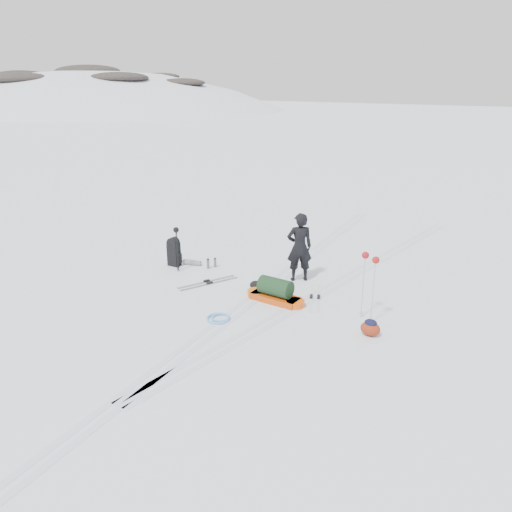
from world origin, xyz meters
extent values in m
plane|color=white|center=(0.00, 0.00, 0.00)|extent=(200.00, 200.00, 0.00)
ellipsoid|color=white|center=(-70.00, 55.00, -40.00)|extent=(143.00, 121.00, 93.50)
ellipsoid|color=black|center=(-70.00, 55.00, 6.35)|extent=(13.00, 10.00, 2.20)
ellipsoid|color=black|center=(-56.00, 49.00, 5.21)|extent=(10.40, 8.00, 1.76)
ellipsoid|color=black|center=(-83.00, 60.00, 5.41)|extent=(9.10, 7.00, 1.54)
ellipsoid|color=black|center=(-70.00, 41.00, 5.08)|extent=(11.70, 9.00, 1.98)
ellipsoid|color=black|center=(-61.00, 64.00, 5.45)|extent=(7.80, 6.00, 1.32)
ellipsoid|color=black|center=(-78.00, 47.00, 5.64)|extent=(9.88, 7.60, 1.67)
ellipsoid|color=black|center=(-50.00, 57.00, 4.46)|extent=(8.32, 6.40, 1.41)
ellipsoid|color=black|center=(-88.00, 51.00, 4.74)|extent=(7.80, 6.00, 1.32)
cube|color=silver|center=(-0.12, 0.00, 0.00)|extent=(1.40, 17.97, 0.01)
cube|color=silver|center=(0.12, 0.00, 0.00)|extent=(1.40, 17.97, 0.01)
cube|color=silver|center=(1.28, 2.00, 0.00)|extent=(2.09, 13.88, 0.01)
cube|color=silver|center=(1.52, 2.00, 0.00)|extent=(2.09, 13.88, 0.01)
imported|color=black|center=(0.39, 1.51, 0.92)|extent=(0.80, 0.77, 1.84)
cube|color=#C7430B|center=(0.54, 0.01, 0.08)|extent=(1.21, 0.53, 0.15)
cylinder|color=#F2550E|center=(1.09, 0.00, 0.08)|extent=(0.45, 0.45, 0.15)
cylinder|color=orange|center=(-0.01, 0.03, 0.08)|extent=(0.45, 0.45, 0.15)
cylinder|color=black|center=(0.54, 0.01, 0.37)|extent=(0.81, 0.46, 0.44)
cube|color=black|center=(-3.14, 0.59, 0.33)|extent=(0.34, 0.25, 0.66)
cylinder|color=black|center=(-3.14, 0.59, 0.68)|extent=(0.33, 0.24, 0.32)
cube|color=black|center=(-2.97, 0.62, 0.24)|extent=(0.08, 0.17, 0.28)
cylinder|color=slate|center=(-2.73, 0.89, 0.07)|extent=(0.54, 0.29, 0.14)
cylinder|color=black|center=(-2.78, 0.35, 0.59)|extent=(0.02, 0.02, 1.18)
cylinder|color=black|center=(-2.75, 0.28, 0.59)|extent=(0.02, 0.02, 1.18)
torus|color=black|center=(-2.78, 0.35, 0.09)|extent=(0.10, 0.10, 0.01)
torus|color=black|center=(-2.75, 0.28, 0.09)|extent=(0.10, 0.10, 0.01)
sphere|color=black|center=(-2.76, 0.31, 1.20)|extent=(0.16, 0.16, 0.16)
cylinder|color=silver|center=(2.60, 0.30, 0.73)|extent=(0.03, 0.03, 1.45)
cylinder|color=silver|center=(2.89, 0.12, 0.73)|extent=(0.03, 0.03, 1.45)
torus|color=#A4A5AB|center=(2.60, 0.30, 0.11)|extent=(0.13, 0.13, 0.01)
torus|color=silver|center=(2.89, 0.12, 0.11)|extent=(0.13, 0.13, 0.01)
sphere|color=maroon|center=(2.60, 0.30, 1.48)|extent=(0.16, 0.16, 0.16)
sphere|color=maroon|center=(2.89, 0.12, 1.48)|extent=(0.16, 0.16, 0.16)
cube|color=gray|center=(-1.45, 0.01, 0.01)|extent=(0.79, 1.53, 0.01)
cube|color=gray|center=(-1.60, 0.09, 0.01)|extent=(0.79, 1.53, 0.01)
cube|color=black|center=(-1.45, 0.01, 0.04)|extent=(0.13, 0.18, 0.05)
cube|color=black|center=(-1.60, 0.09, 0.04)|extent=(0.13, 0.18, 0.05)
cube|color=silver|center=(1.19, 0.64, 0.01)|extent=(0.80, 1.67, 0.02)
cube|color=silver|center=(1.35, 0.71, 0.01)|extent=(0.80, 1.67, 0.02)
cube|color=black|center=(1.19, 0.64, 0.04)|extent=(0.14, 0.19, 0.05)
cube|color=black|center=(1.35, 0.71, 0.04)|extent=(0.14, 0.19, 0.05)
torus|color=#63A6F0|center=(-0.05, -1.51, 0.03)|extent=(0.66, 0.66, 0.06)
torus|color=#5EABE4|center=(-0.02, -1.47, 0.04)|extent=(0.52, 0.52, 0.05)
ellipsoid|color=maroon|center=(3.06, -0.41, 0.15)|extent=(0.48, 0.40, 0.30)
ellipsoid|color=black|center=(3.06, -0.41, 0.29)|extent=(0.31, 0.27, 0.15)
cylinder|color=#5B5D63|center=(-2.17, 0.91, 0.13)|extent=(0.09, 0.09, 0.26)
cylinder|color=slate|center=(-2.07, 1.11, 0.12)|extent=(0.09, 0.09, 0.24)
cylinder|color=black|center=(-2.17, 0.91, 0.28)|extent=(0.08, 0.08, 0.03)
cylinder|color=black|center=(-2.07, 1.11, 0.26)|extent=(0.08, 0.08, 0.03)
ellipsoid|color=black|center=(-0.21, 0.36, 0.12)|extent=(0.40, 0.31, 0.23)
camera|label=1|loc=(5.97, -9.53, 5.06)|focal=35.00mm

